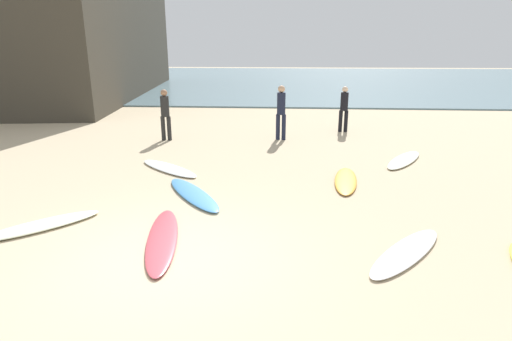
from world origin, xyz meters
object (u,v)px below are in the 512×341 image
at_px(surfboard_6, 162,239).
at_px(beachgoer_near, 281,110).
at_px(surfboard_2, 404,160).
at_px(beachgoer_mid, 165,112).
at_px(surfboard_7, 41,225).
at_px(beachgoer_far, 344,107).
at_px(surfboard_1, 406,252).
at_px(surfboard_0, 346,180).
at_px(surfboard_5, 169,168).
at_px(surfboard_4, 193,194).

distance_m(surfboard_6, beachgoer_near, 8.09).
bearing_deg(surfboard_2, beachgoer_mid, -165.19).
bearing_deg(surfboard_7, beachgoer_far, 100.28).
xyz_separation_m(surfboard_1, surfboard_2, (1.42, 5.46, 0.01)).
xyz_separation_m(surfboard_0, beachgoer_near, (-1.60, 4.51, 0.99)).
height_order(surfboard_0, surfboard_5, same).
distance_m(surfboard_5, beachgoer_near, 4.86).
height_order(surfboard_0, surfboard_2, surfboard_2).
bearing_deg(surfboard_0, beachgoer_mid, -28.93).
bearing_deg(surfboard_7, surfboard_5, 116.65).
relative_size(surfboard_1, surfboard_6, 0.87).
relative_size(surfboard_0, surfboard_5, 0.94).
bearing_deg(surfboard_6, surfboard_7, 159.13).
xyz_separation_m(surfboard_1, surfboard_7, (-6.15, 0.52, 0.01)).
bearing_deg(surfboard_1, surfboard_2, -65.73).
relative_size(surfboard_2, surfboard_7, 1.16).
bearing_deg(surfboard_5, surfboard_7, -158.39).
height_order(surfboard_0, surfboard_4, surfboard_4).
xyz_separation_m(surfboard_1, surfboard_4, (-3.83, 2.31, 0.01)).
xyz_separation_m(surfboard_6, beachgoer_mid, (-2.05, 7.45, 0.92)).
bearing_deg(beachgoer_mid, surfboard_6, -79.34).
height_order(surfboard_0, surfboard_7, surfboard_7).
bearing_deg(beachgoer_far, beachgoer_mid, -158.66).
height_order(surfboard_5, surfboard_6, surfboard_5).
xyz_separation_m(surfboard_0, surfboard_5, (-4.44, 0.69, 0.00)).
distance_m(surfboard_5, surfboard_7, 3.87).
relative_size(surfboard_4, beachgoer_far, 1.43).
bearing_deg(surfboard_1, beachgoer_mid, -13.31).
distance_m(surfboard_1, surfboard_7, 6.17).
height_order(surfboard_6, surfboard_7, surfboard_7).
bearing_deg(surfboard_7, surfboard_1, 40.84).
bearing_deg(surfboard_1, beachgoer_far, -52.65).
xyz_separation_m(surfboard_7, beachgoer_far, (6.40, 9.00, 0.89)).
height_order(surfboard_2, surfboard_4, surfboard_4).
bearing_deg(surfboard_0, surfboard_6, 52.24).
xyz_separation_m(surfboard_4, beachgoer_mid, (-2.09, 5.31, 0.91)).
bearing_deg(surfboard_5, surfboard_2, -37.88).
height_order(surfboard_6, beachgoer_far, beachgoer_far).
height_order(surfboard_4, beachgoer_near, beachgoer_near).
distance_m(surfboard_0, surfboard_1, 3.52).
distance_m(surfboard_0, beachgoer_far, 6.14).
bearing_deg(surfboard_0, beachgoer_far, -88.49).
distance_m(surfboard_2, beachgoer_mid, 7.70).
distance_m(surfboard_1, beachgoer_mid, 9.69).
height_order(surfboard_4, surfboard_6, surfboard_4).
relative_size(surfboard_1, beachgoer_near, 1.17).
height_order(surfboard_5, surfboard_7, surfboard_7).
bearing_deg(surfboard_4, surfboard_1, -64.98).
distance_m(surfboard_2, beachgoer_far, 4.33).
bearing_deg(beachgoer_mid, surfboard_2, -21.11).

